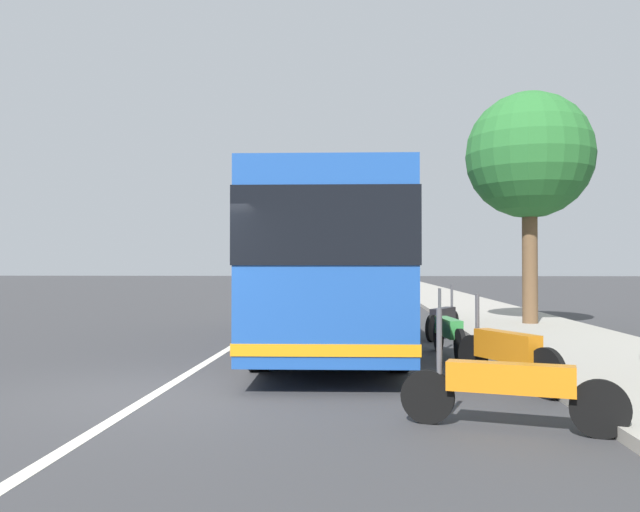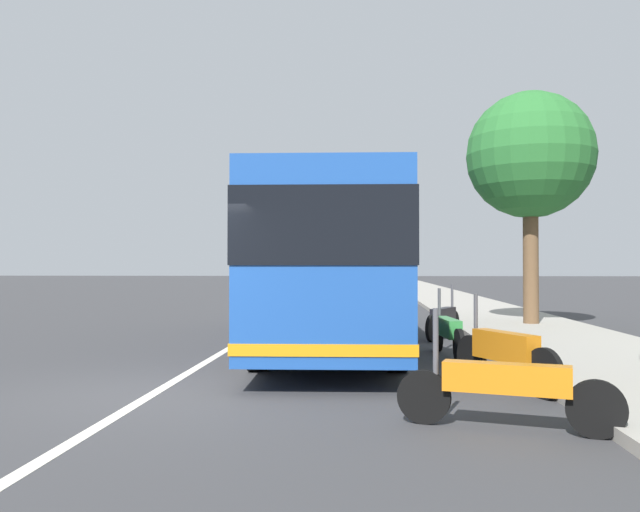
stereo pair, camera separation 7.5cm
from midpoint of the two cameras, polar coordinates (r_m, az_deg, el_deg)
name	(u,v)px [view 1 (the left image)]	position (r m, az deg, el deg)	size (l,w,h in m)	color
ground_plane	(157,393)	(9.08, -14.35, -11.58)	(220.00, 220.00, 0.00)	#38383A
sidewalk_curb	(515,324)	(19.03, 16.59, -5.76)	(110.00, 3.60, 0.14)	#9E998E
lane_divider_line	(267,325)	(18.77, -4.80, -6.07)	(110.00, 0.16, 0.01)	silver
coach_bus	(332,260)	(14.16, 0.92, -0.39)	(11.64, 2.83, 3.16)	#1E4C9E
motorcycle_angled	(509,386)	(7.05, 15.91, -10.92)	(0.73, 2.20, 1.24)	black
motorcycle_mid_row	(506,353)	(9.45, 15.79, -8.15)	(2.07, 1.04, 1.28)	black
motorcycle_nearest_curb	(448,332)	(12.37, 11.01, -6.54)	(2.32, 0.37, 1.26)	black
motorcycle_far_end	(443,319)	(15.53, 10.61, -5.44)	(1.92, 1.01, 1.25)	black
car_far_distant	(351,279)	(49.68, 2.69, -2.06)	(4.62, 2.00, 1.52)	red
car_behind_bus	(296,278)	(54.18, -2.14, -1.97)	(4.44, 2.10, 1.53)	red
car_oncoming	(349,285)	(35.55, 2.54, -2.58)	(3.94, 1.81, 1.42)	red
car_ahead_same_lane	(311,277)	(60.79, -0.83, -1.86)	(4.60, 1.92, 1.53)	gold
roadside_tree_mid_block	(529,157)	(18.89, 17.77, 8.28)	(3.46, 3.46, 6.47)	brown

